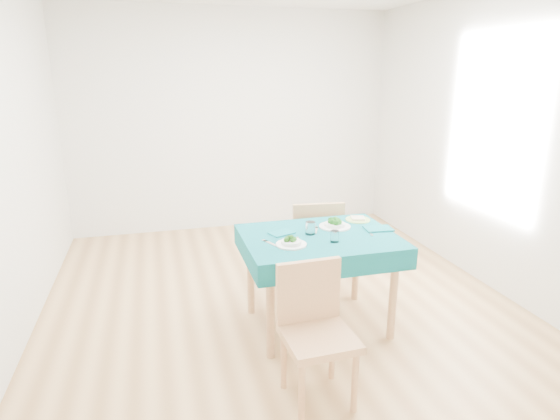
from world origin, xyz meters
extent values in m
cube|color=#A27543|center=(0.00, 0.00, -0.01)|extent=(4.00, 4.50, 0.02)
cube|color=silver|center=(0.00, 2.25, 1.35)|extent=(4.00, 0.02, 2.70)
cube|color=silver|center=(0.00, -2.25, 1.35)|extent=(4.00, 0.02, 2.70)
cube|color=silver|center=(-2.00, 0.00, 1.35)|extent=(0.02, 4.50, 2.70)
cube|color=silver|center=(2.00, 0.00, 1.35)|extent=(0.02, 4.50, 2.70)
cube|color=#08545B|center=(0.19, -0.44, 0.38)|extent=(1.15, 0.87, 0.76)
cube|color=tan|center=(-0.11, -1.28, 0.52)|extent=(0.43, 0.47, 1.03)
cube|color=tan|center=(0.41, 0.31, 0.58)|extent=(0.52, 0.56, 1.15)
cube|color=silver|center=(-0.20, -0.53, 0.76)|extent=(0.11, 0.19, 0.00)
cube|color=silver|center=(-0.01, -0.53, 0.76)|extent=(0.07, 0.21, 0.00)
cube|color=silver|center=(0.20, -0.32, 0.76)|extent=(0.08, 0.15, 0.00)
cube|color=silver|center=(0.59, -0.45, 0.76)|extent=(0.06, 0.22, 0.00)
cube|color=#0C5E65|center=(-0.07, -0.32, 0.76)|extent=(0.22, 0.18, 0.01)
cube|color=#0C5E65|center=(0.69, -0.43, 0.76)|extent=(0.23, 0.17, 0.01)
cylinder|color=white|center=(0.14, -0.39, 0.81)|extent=(0.08, 0.08, 0.10)
cylinder|color=white|center=(0.25, -0.59, 0.80)|extent=(0.06, 0.06, 0.08)
cylinder|color=#B5E56F|center=(0.63, -0.16, 0.76)|extent=(0.21, 0.21, 0.01)
cube|color=beige|center=(0.63, -0.16, 0.78)|extent=(0.14, 0.14, 0.02)
camera|label=1|loc=(-0.98, -3.59, 1.95)|focal=30.00mm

